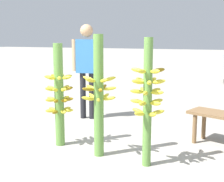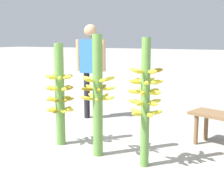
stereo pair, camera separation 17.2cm
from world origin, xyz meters
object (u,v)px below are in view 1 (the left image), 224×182
(banana_stalk_left, at_px, (59,95))
(banana_stalk_right, at_px, (148,99))
(vendor_person, at_px, (87,62))
(banana_stalk_center, at_px, (99,95))

(banana_stalk_left, height_order, banana_stalk_right, banana_stalk_right)
(banana_stalk_right, height_order, vendor_person, vendor_person)
(banana_stalk_left, height_order, vendor_person, vendor_person)
(banana_stalk_left, xyz_separation_m, banana_stalk_center, (0.67, -0.11, 0.07))
(banana_stalk_center, relative_size, banana_stalk_right, 1.03)
(banana_stalk_center, height_order, vendor_person, vendor_person)
(banana_stalk_left, distance_m, banana_stalk_center, 0.68)
(banana_stalk_center, height_order, banana_stalk_right, banana_stalk_center)
(banana_stalk_right, bearing_deg, banana_stalk_left, 173.30)
(vendor_person, bearing_deg, banana_stalk_left, 90.85)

